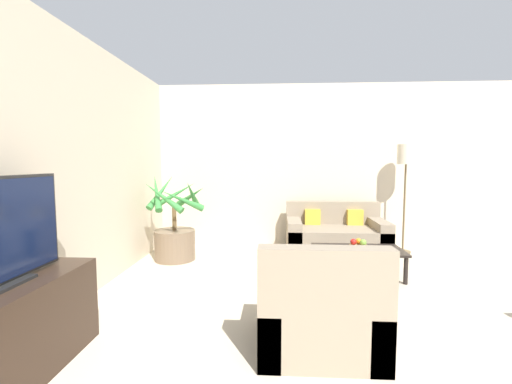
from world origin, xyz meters
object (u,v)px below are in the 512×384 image
tv_console (9,334)px  apple_red (353,242)px  potted_palm (175,233)px  sofa_loveseat (335,237)px  orange_fruit (358,241)px  coffee_table (358,252)px  armchair (319,315)px  television (3,232)px  floor_lamp (406,163)px  ottoman (310,288)px  apple_green (363,243)px  fruit_bowl (359,247)px

tv_console → apple_red: tv_console is taller
potted_palm → sofa_loveseat: size_ratio=0.86×
tv_console → orange_fruit: tv_console is taller
coffee_table → armchair: 1.83m
orange_fruit → coffee_table: bearing=-106.8°
armchair → sofa_loveseat: bearing=78.0°
orange_fruit → armchair: 1.91m
television → sofa_loveseat: 4.17m
tv_console → potted_palm: size_ratio=1.01×
tv_console → floor_lamp: floor_lamp is taller
television → potted_palm: size_ratio=0.77×
apple_red → ottoman: bearing=-123.3°
apple_red → orange_fruit: bearing=35.7°
tv_console → apple_green: size_ratio=15.53×
coffee_table → ottoman: ottoman is taller
floor_lamp → coffee_table: 1.90m
floor_lamp → orange_fruit: 1.77m
television → tv_console: bearing=180.0°
fruit_bowl → armchair: size_ratio=0.25×
coffee_table → apple_green: apple_green is taller
apple_red → armchair: (-0.63, -1.72, -0.16)m
coffee_table → orange_fruit: (0.02, 0.07, 0.12)m
potted_palm → apple_green: size_ratio=15.37×
coffee_table → apple_red: apple_red is taller
floor_lamp → coffee_table: size_ratio=1.55×
floor_lamp → coffee_table: bearing=-129.2°
potted_palm → ottoman: 2.36m
sofa_loveseat → orange_fruit: bearing=-81.9°
potted_palm → fruit_bowl: 2.55m
fruit_bowl → orange_fruit: bearing=79.7°
sofa_loveseat → apple_green: 1.03m
tv_console → armchair: armchair is taller
floor_lamp → armchair: 3.53m
fruit_bowl → armchair: armchair is taller
apple_red → armchair: size_ratio=0.09×
apple_green → armchair: 1.84m
tv_console → armchair: size_ratio=1.41×
potted_palm → orange_fruit: (2.49, -0.52, 0.04)m
tv_console → potted_palm: 2.81m
sofa_loveseat → coffee_table: size_ratio=1.35×
fruit_bowl → apple_red: apple_red is taller
apple_green → ottoman: apple_green is taller
armchair → tv_console: bearing=-166.0°
ottoman → apple_red: bearing=56.7°
coffee_table → sofa_loveseat: bearing=96.2°
orange_fruit → television: bearing=-140.1°
tv_console → ottoman: size_ratio=2.12×
ottoman → sofa_loveseat: bearing=73.5°
tv_console → ottoman: bearing=32.3°
tv_console → orange_fruit: bearing=39.9°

